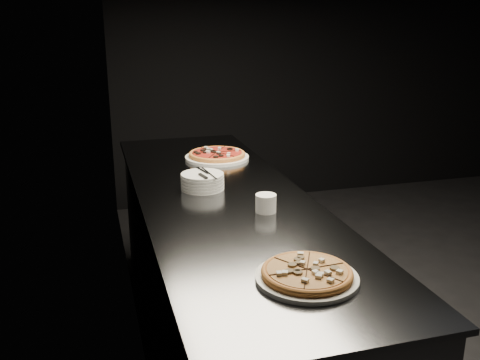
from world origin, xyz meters
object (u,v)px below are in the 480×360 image
object	(u,v)px
plate_stack	(202,181)
cutlery	(205,174)
counter	(224,287)
ramekin	(266,203)
pizza_mushroom	(307,274)
pizza_tomato	(217,155)

from	to	relation	value
plate_stack	cutlery	xyz separation A→B (m)	(0.01, -0.02, 0.04)
counter	plate_stack	bearing A→B (deg)	121.23
cutlery	ramekin	size ratio (longest dim) A/B	2.49
pizza_mushroom	cutlery	xyz separation A→B (m)	(-0.11, 0.95, 0.06)
pizza_mushroom	pizza_tomato	world-z (taller)	pizza_tomato
counter	pizza_mushroom	size ratio (longest dim) A/B	7.77
plate_stack	ramekin	world-z (taller)	same
counter	cutlery	world-z (taller)	cutlery
plate_stack	cutlery	size ratio (longest dim) A/B	0.93
counter	pizza_mushroom	world-z (taller)	pizza_mushroom
pizza_tomato	cutlery	xyz separation A→B (m)	(-0.18, -0.52, 0.05)
pizza_tomato	ramekin	world-z (taller)	ramekin
counter	cutlery	bearing A→B (deg)	121.77
pizza_tomato	cutlery	size ratio (longest dim) A/B	1.68
pizza_tomato	plate_stack	size ratio (longest dim) A/B	1.81
plate_stack	cutlery	distance (m)	0.04
plate_stack	ramekin	size ratio (longest dim) A/B	2.32
counter	pizza_mushroom	xyz separation A→B (m)	(0.05, -0.85, 0.48)
pizza_mushroom	ramekin	world-z (taller)	ramekin
counter	pizza_mushroom	distance (m)	0.98
counter	plate_stack	world-z (taller)	plate_stack
pizza_tomato	ramekin	xyz separation A→B (m)	(-0.01, -0.88, 0.02)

